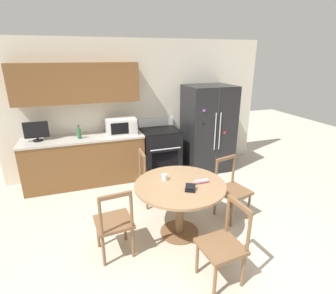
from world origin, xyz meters
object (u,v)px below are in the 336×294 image
(countertop_tv, at_px, (36,131))
(candle_glass, at_px, (165,177))
(counter_bottle, at_px, (79,133))
(wallet, at_px, (190,188))
(refrigerator, at_px, (208,128))
(dining_chair_far, at_px, (153,178))
(dining_chair_near, at_px, (223,245))
(dining_chair_left, at_px, (114,223))
(oven_range, at_px, (160,151))
(microwave, at_px, (121,126))
(dining_chair_right, at_px, (232,190))

(countertop_tv, relative_size, candle_glass, 4.93)
(counter_bottle, bearing_deg, wallet, -59.91)
(refrigerator, bearing_deg, wallet, -121.82)
(dining_chair_far, distance_m, dining_chair_near, 1.76)
(counter_bottle, xyz_separation_m, dining_chair_left, (0.29, -2.03, -0.56))
(countertop_tv, distance_m, candle_glass, 2.51)
(oven_range, bearing_deg, counter_bottle, -178.55)
(microwave, relative_size, dining_chair_far, 0.61)
(countertop_tv, relative_size, counter_bottle, 1.61)
(counter_bottle, height_order, dining_chair_right, counter_bottle)
(dining_chair_right, xyz_separation_m, wallet, (-0.81, -0.33, 0.34))
(countertop_tv, distance_m, dining_chair_left, 2.42)
(wallet, bearing_deg, candle_glass, 119.52)
(dining_chair_far, distance_m, dining_chair_left, 1.24)
(countertop_tv, relative_size, dining_chair_near, 0.44)
(dining_chair_right, height_order, dining_chair_left, same)
(counter_bottle, distance_m, candle_glass, 2.03)
(dining_chair_far, bearing_deg, candle_glass, -1.79)
(counter_bottle, xyz_separation_m, candle_glass, (1.01, -1.74, -0.21))
(refrigerator, relative_size, microwave, 3.19)
(dining_chair_far, bearing_deg, refrigerator, 124.86)
(countertop_tv, distance_m, dining_chair_right, 3.36)
(counter_bottle, bearing_deg, microwave, 5.51)
(refrigerator, distance_m, dining_chair_near, 3.03)
(countertop_tv, relative_size, dining_chair_left, 0.44)
(oven_range, height_order, dining_chair_left, oven_range)
(dining_chair_far, bearing_deg, counter_bottle, -134.63)
(countertop_tv, bearing_deg, dining_chair_left, -65.17)
(oven_range, xyz_separation_m, dining_chair_right, (0.53, -1.82, -0.03))
(dining_chair_right, bearing_deg, microwave, -68.52)
(dining_chair_left, distance_m, candle_glass, 0.85)
(refrigerator, xyz_separation_m, microwave, (-1.76, 0.11, 0.18))
(oven_range, relative_size, dining_chair_left, 1.20)
(dining_chair_far, distance_m, wallet, 1.13)
(dining_chair_right, bearing_deg, refrigerator, -118.44)
(countertop_tv, bearing_deg, counter_bottle, -7.03)
(microwave, relative_size, dining_chair_right, 0.61)
(refrigerator, xyz_separation_m, dining_chair_right, (-0.48, -1.75, -0.44))
(dining_chair_right, height_order, dining_chair_near, same)
(dining_chair_near, distance_m, candle_glass, 1.14)
(oven_range, xyz_separation_m, countertop_tv, (-2.19, 0.05, 0.61))
(counter_bottle, bearing_deg, refrigerator, -0.77)
(microwave, bearing_deg, wallet, -77.80)
(microwave, bearing_deg, countertop_tv, 179.52)
(dining_chair_far, height_order, candle_glass, dining_chair_far)
(oven_range, distance_m, microwave, 0.95)
(refrigerator, xyz_separation_m, dining_chair_near, (-1.20, -2.75, -0.44))
(oven_range, relative_size, counter_bottle, 4.41)
(refrigerator, bearing_deg, dining_chair_far, -145.54)
(dining_chair_near, bearing_deg, countertop_tv, 29.69)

